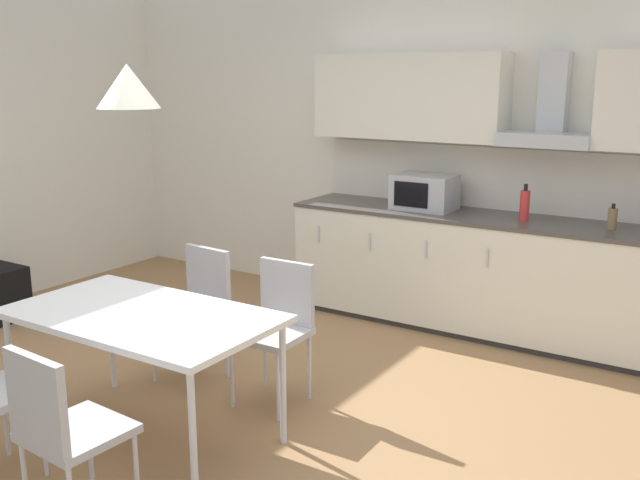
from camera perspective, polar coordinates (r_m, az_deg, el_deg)
The scene contains 13 objects.
ground_plane at distance 4.32m, azimuth -8.41°, elevation -14.58°, with size 9.40×8.05×0.02m, color #9E754C.
wall_back at distance 6.18m, azimuth 8.02°, elevation 7.89°, with size 7.52×0.10×2.88m, color silver.
kitchen_counter at distance 5.62m, azimuth 16.61°, elevation -3.14°, with size 3.91×0.68×0.93m.
backsplash_tile at distance 5.77m, azimuth 17.93°, elevation 4.37°, with size 3.89×0.02×0.50m, color silver.
upper_wall_cabinets at distance 5.57m, azimuth 17.98°, elevation 10.57°, with size 3.89×0.40×0.68m.
microwave at distance 5.79m, azimuth 8.36°, elevation 3.82°, with size 0.48×0.35×0.28m.
bottle_red at distance 5.50m, azimuth 16.06°, elevation 2.71°, with size 0.07×0.07×0.28m.
bottle_brown at distance 5.39m, azimuth 22.35°, elevation 1.61°, with size 0.06×0.06×0.18m.
dining_table at distance 3.99m, azimuth -14.06°, elevation -6.27°, with size 1.47×0.84×0.74m.
chair_far_left at distance 4.79m, azimuth -9.75°, elevation -4.76°, with size 0.43×0.43×0.87m.
chair_near_right at distance 3.35m, azimuth -20.08°, elevation -13.55°, with size 0.43×0.43×0.87m.
chair_far_right at distance 4.40m, azimuth -3.36°, elevation -6.23°, with size 0.40×0.40×0.87m.
pendant_lamp at distance 3.77m, azimuth -15.13°, elevation 11.80°, with size 0.32×0.32×0.22m, color silver.
Camera 1 is at (2.54, -2.87, 1.99)m, focal length 40.00 mm.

